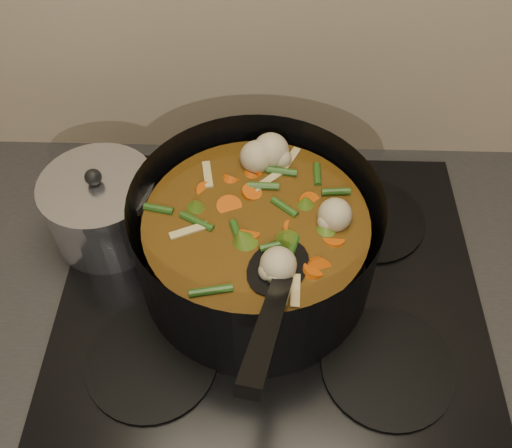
{
  "coord_description": "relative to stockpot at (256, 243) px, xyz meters",
  "views": [
    {
      "loc": [
        -0.01,
        1.46,
        1.65
      ],
      "look_at": [
        -0.02,
        1.95,
        1.05
      ],
      "focal_mm": 40.0,
      "sensor_mm": 36.0,
      "label": 1
    }
  ],
  "objects": [
    {
      "name": "stockpot",
      "position": [
        0.0,
        0.0,
        0.0
      ],
      "size": [
        0.44,
        0.52,
        0.25
      ],
      "rotation": [
        0.0,
        0.0,
        -0.37
      ],
      "color": "black",
      "rests_on": "stovetop"
    },
    {
      "name": "counter",
      "position": [
        0.02,
        -0.02,
        -0.55
      ],
      "size": [
        2.64,
        0.64,
        0.91
      ],
      "color": "brown",
      "rests_on": "ground"
    },
    {
      "name": "stovetop",
      "position": [
        0.02,
        -0.02,
        -0.09
      ],
      "size": [
        0.62,
        0.54,
        0.03
      ],
      "color": "black",
      "rests_on": "counter"
    },
    {
      "name": "saucepan",
      "position": [
        -0.24,
        0.07,
        -0.02
      ],
      "size": [
        0.17,
        0.17,
        0.14
      ],
      "rotation": [
        0.0,
        0.0,
        -0.12
      ],
      "color": "silver",
      "rests_on": "stovetop"
    }
  ]
}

